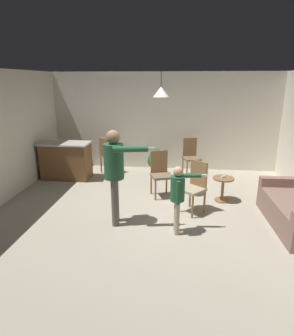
{
  "coord_description": "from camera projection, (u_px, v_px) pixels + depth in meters",
  "views": [
    {
      "loc": [
        0.46,
        -4.97,
        2.47
      ],
      "look_at": [
        -0.09,
        -0.18,
        1.0
      ],
      "focal_mm": 30.82,
      "sensor_mm": 36.0,
      "label": 1
    }
  ],
  "objects": [
    {
      "name": "person_adult",
      "position": [
        115.0,
        167.0,
        4.9
      ],
      "size": [
        0.86,
        0.48,
        1.69
      ],
      "rotation": [
        0.0,
        0.0,
        -1.4
      ],
      "color": "#60564C",
      "rests_on": "ground"
    },
    {
      "name": "potted_plant_corner",
      "position": [
        156.0,
        160.0,
        7.82
      ],
      "size": [
        0.47,
        0.47,
        0.72
      ],
      "color": "brown",
      "rests_on": "ground"
    },
    {
      "name": "dining_chair_near_wall",
      "position": [
        191.0,
        155.0,
        7.72
      ],
      "size": [
        0.53,
        0.53,
        1.0
      ],
      "rotation": [
        0.0,
        0.0,
        3.44
      ],
      "color": "olive",
      "rests_on": "ground"
    },
    {
      "name": "wall_back",
      "position": [
        164.0,
        122.0,
        8.14
      ],
      "size": [
        6.4,
        0.1,
        2.7
      ],
      "primitive_type": "cube",
      "color": "silver",
      "rests_on": "ground"
    },
    {
      "name": "kitchen_counter",
      "position": [
        66.0,
        160.0,
        7.47
      ],
      "size": [
        1.26,
        0.66,
        0.95
      ],
      "color": "brown",
      "rests_on": "ground"
    },
    {
      "name": "ground",
      "position": [
        153.0,
        215.0,
        5.49
      ],
      "size": [
        7.68,
        7.68,
        0.0
      ],
      "primitive_type": "plane",
      "color": "#B2A893"
    },
    {
      "name": "ceiling_light_pendant",
      "position": [
        161.0,
        92.0,
        5.73
      ],
      "size": [
        0.32,
        0.32,
        0.55
      ],
      "color": "silver"
    },
    {
      "name": "dining_chair_by_counter",
      "position": [
        194.0,
        185.0,
        5.53
      ],
      "size": [
        0.59,
        0.59,
        1.0
      ],
      "rotation": [
        0.0,
        0.0,
        2.42
      ],
      "color": "olive",
      "rests_on": "ground"
    },
    {
      "name": "person_child",
      "position": [
        178.0,
        193.0,
        4.67
      ],
      "size": [
        0.59,
        0.37,
        1.17
      ],
      "rotation": [
        0.0,
        0.0,
        -1.48
      ],
      "color": "tan",
      "rests_on": "ground"
    },
    {
      "name": "side_table_by_couch",
      "position": [
        223.0,
        186.0,
        6.08
      ],
      "size": [
        0.44,
        0.44,
        0.52
      ],
      "color": "olive",
      "rests_on": "ground"
    },
    {
      "name": "spare_remote_on_table",
      "position": [
        223.0,
        177.0,
        6.02
      ],
      "size": [
        0.12,
        0.12,
        0.04
      ],
      "primitive_type": "cube",
      "rotation": [
        0.0,
        0.0,
        2.39
      ],
      "color": "white",
      "rests_on": "side_table_by_couch"
    },
    {
      "name": "dining_chair_centre_back",
      "position": [
        108.0,
        154.0,
        7.85
      ],
      "size": [
        0.59,
        0.59,
        1.0
      ],
      "rotation": [
        0.0,
        0.0,
        5.63
      ],
      "color": "olive",
      "rests_on": "ground"
    },
    {
      "name": "dining_chair_spare",
      "position": [
        160.0,
        172.0,
        6.32
      ],
      "size": [
        0.54,
        0.54,
        1.0
      ],
      "rotation": [
        0.0,
        0.0,
        3.5
      ],
      "color": "olive",
      "rests_on": "ground"
    }
  ]
}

